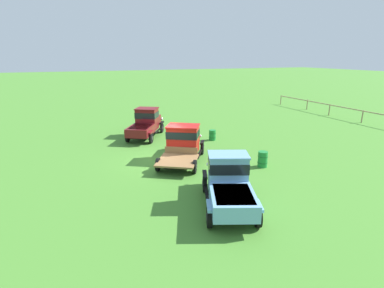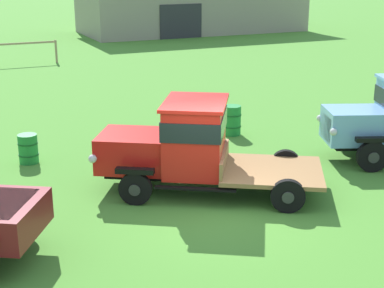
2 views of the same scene
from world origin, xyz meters
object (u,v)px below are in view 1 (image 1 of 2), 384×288
at_px(vintage_truck_second_in_line, 184,141).
at_px(oil_drum_near_fence, 263,159).
at_px(oil_drum_beside_row, 212,135).
at_px(vintage_truck_midrow_center, 228,181).
at_px(vintage_truck_foreground_near, 146,123).

distance_m(vintage_truck_second_in_line, oil_drum_near_fence, 5.00).
bearing_deg(oil_drum_beside_row, vintage_truck_midrow_center, -22.68).
height_order(vintage_truck_foreground_near, oil_drum_near_fence, vintage_truck_foreground_near).
xyz_separation_m(vintage_truck_foreground_near, vintage_truck_midrow_center, (12.83, 0.39, -0.02)).
bearing_deg(vintage_truck_foreground_near, oil_drum_beside_row, 55.57).
height_order(vintage_truck_foreground_near, vintage_truck_second_in_line, vintage_truck_foreground_near).
relative_size(vintage_truck_foreground_near, oil_drum_beside_row, 6.49).
bearing_deg(vintage_truck_second_in_line, vintage_truck_foreground_near, -172.19).
height_order(vintage_truck_foreground_near, oil_drum_beside_row, vintage_truck_foreground_near).
distance_m(vintage_truck_foreground_near, vintage_truck_midrow_center, 12.83).
xyz_separation_m(vintage_truck_second_in_line, vintage_truck_midrow_center, (6.58, -0.46, -0.04)).
bearing_deg(oil_drum_near_fence, oil_drum_beside_row, -178.75).
bearing_deg(vintage_truck_second_in_line, vintage_truck_midrow_center, -4.02).
height_order(vintage_truck_second_in_line, oil_drum_beside_row, vintage_truck_second_in_line).
height_order(vintage_truck_foreground_near, vintage_truck_midrow_center, vintage_truck_midrow_center).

